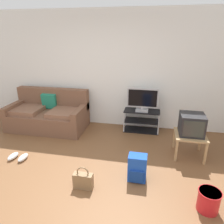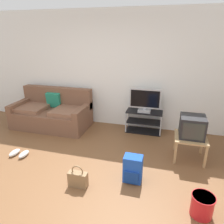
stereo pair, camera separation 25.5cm
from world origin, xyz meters
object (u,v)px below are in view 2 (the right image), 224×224
Objects in this scene: tv_stand at (144,121)px; side_table at (190,140)px; handbag at (78,179)px; couch at (53,113)px; crt_tv at (192,127)px; cleaning_bucket at (202,205)px; flat_tv at (145,101)px; backpack at (133,169)px; sneakers_pair at (19,153)px.

side_table is at bearing -44.25° from tv_stand.
tv_stand is at bearing 71.91° from handbag.
couch is 3.23m from side_table.
crt_tv is 1.19× the size of handbag.
cleaning_bucket is (0.07, -1.32, -0.22)m from side_table.
flat_tv is at bearing 114.64° from cleaning_bucket.
cleaning_bucket is (0.95, -0.43, -0.05)m from backpack.
cleaning_bucket is at bearing -86.87° from crt_tv.
handbag reaches higher than cleaning_bucket.
tv_stand reaches higher than cleaning_bucket.
backpack is at bearing -88.02° from flat_tv.
tv_stand is 2.71m from sneakers_pair.
cleaning_bucket is (1.72, -0.08, 0.02)m from handbag.
flat_tv reaches higher than couch.
backpack is at bearing -3.46° from sneakers_pair.
couch is at bearing -173.43° from tv_stand.
flat_tv is 1.94× the size of handbag.
crt_tv reaches higher than tv_stand.
side_table is 1.67× the size of sneakers_pair.
tv_stand is 1.32m from side_table.
side_table reaches higher than cleaning_bucket.
couch reaches higher than side_table.
backpack is (-0.88, -0.89, -0.17)m from side_table.
side_table is (3.16, -0.66, 0.05)m from couch.
couch reaches higher than tv_stand.
couch reaches higher than backpack.
sneakers_pair is (-2.13, -1.68, -0.21)m from tv_stand.
backpack is (0.06, -1.81, -0.04)m from tv_stand.
crt_tv is 1.33m from backpack.
tv_stand reaches higher than backpack.
sneakers_pair is (-1.42, 0.48, -0.09)m from handbag.
cleaning_bucket is (1.02, -2.21, -0.61)m from flat_tv.
sneakers_pair is at bearing 169.88° from cleaning_bucket.
couch is 4.25× the size of backpack.
crt_tv is 1.00× the size of backpack.
crt_tv reaches higher than sneakers_pair.
couch is 3.30× the size of side_table.
backpack is at bearing 155.81° from cleaning_bucket.
couch is 5.51× the size of sneakers_pair.
couch is at bearing -174.00° from flat_tv.
tv_stand is (2.22, 0.26, -0.08)m from couch.
crt_tv is 1.47× the size of cleaning_bucket.
couch is at bearing 128.65° from handbag.
flat_tv is at bearing 6.00° from couch.
sneakers_pair is at bearing -165.84° from crt_tv.
flat_tv is 2.40× the size of cleaning_bucket.
side_table is at bearing -11.82° from couch.
crt_tv is 3.22m from sneakers_pair.
sneakers_pair is (-2.19, 0.13, -0.16)m from backpack.
sneakers_pair is (-3.07, -0.76, -0.33)m from side_table.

